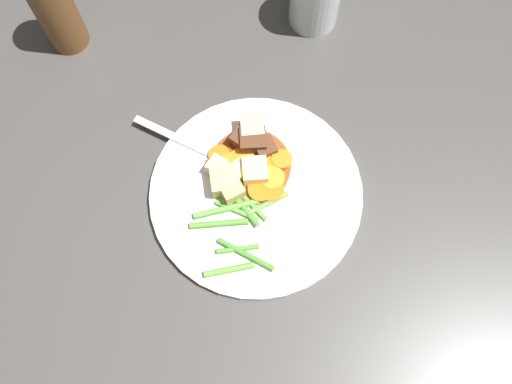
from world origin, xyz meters
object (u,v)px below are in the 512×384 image
(potato_chunk_0, at_px, (251,172))
(potato_chunk_5, at_px, (255,128))
(potato_chunk_1, at_px, (239,171))
(carrot_slice_3, at_px, (271,190))
(carrot_slice_5, at_px, (219,156))
(carrot_slice_6, at_px, (243,161))
(carrot_slice_0, at_px, (272,179))
(meat_chunk_2, at_px, (254,141))
(meat_chunk_1, at_px, (242,138))
(carrot_slice_4, at_px, (261,194))
(carrot_slice_7, at_px, (282,160))
(potato_chunk_3, at_px, (232,194))
(pepper_mill, at_px, (55,9))
(potato_chunk_2, at_px, (217,167))
(potato_chunk_4, at_px, (223,181))
(carrot_slice_2, at_px, (231,165))
(dinner_plate, at_px, (256,194))
(fork, at_px, (196,147))
(carrot_slice_1, at_px, (266,169))
(meat_chunk_0, at_px, (265,148))

(potato_chunk_0, relative_size, potato_chunk_5, 0.97)
(potato_chunk_0, xyz_separation_m, potato_chunk_1, (0.00, 0.02, -0.00))
(carrot_slice_3, distance_m, carrot_slice_5, 0.08)
(carrot_slice_6, distance_m, potato_chunk_1, 0.02)
(carrot_slice_0, distance_m, meat_chunk_2, 0.06)
(meat_chunk_1, bearing_deg, carrot_slice_5, 122.53)
(carrot_slice_4, relative_size, carrot_slice_5, 1.17)
(carrot_slice_7, distance_m, potato_chunk_3, 0.08)
(carrot_slice_4, xyz_separation_m, pepper_mill, (0.26, 0.26, 0.05))
(carrot_slice_0, height_order, carrot_slice_3, carrot_slice_0)
(meat_chunk_1, bearing_deg, meat_chunk_2, -113.93)
(potato_chunk_2, xyz_separation_m, potato_chunk_4, (-0.02, -0.01, 0.00))
(meat_chunk_1, bearing_deg, carrot_slice_2, 154.36)
(potato_chunk_5, bearing_deg, dinner_plate, 177.75)
(carrot_slice_6, distance_m, fork, 0.07)
(carrot_slice_0, relative_size, potato_chunk_4, 0.91)
(potato_chunk_3, xyz_separation_m, meat_chunk_1, (0.08, -0.02, -0.00))
(carrot_slice_5, relative_size, carrot_slice_7, 1.05)
(carrot_slice_0, relative_size, potato_chunk_3, 1.15)
(carrot_slice_1, bearing_deg, dinner_plate, 152.60)
(dinner_plate, bearing_deg, pepper_mill, 44.75)
(potato_chunk_1, relative_size, meat_chunk_2, 0.64)
(carrot_slice_0, height_order, potato_chunk_1, potato_chunk_1)
(dinner_plate, xyz_separation_m, meat_chunk_1, (0.07, 0.01, 0.02))
(carrot_slice_1, distance_m, pepper_mill, 0.36)
(fork, bearing_deg, meat_chunk_0, -96.87)
(carrot_slice_0, xyz_separation_m, carrot_slice_3, (-0.01, 0.00, -0.00))
(carrot_slice_5, relative_size, pepper_mill, 0.20)
(meat_chunk_2, bearing_deg, potato_chunk_3, 154.75)
(carrot_slice_2, distance_m, carrot_slice_7, 0.07)
(dinner_plate, bearing_deg, carrot_slice_2, 39.39)
(carrot_slice_5, distance_m, potato_chunk_4, 0.04)
(carrot_slice_3, xyz_separation_m, carrot_slice_7, (0.04, -0.02, 0.00))
(potato_chunk_1, distance_m, fork, 0.07)
(carrot_slice_0, xyz_separation_m, meat_chunk_2, (0.05, 0.02, 0.01))
(potato_chunk_0, height_order, potato_chunk_1, potato_chunk_0)
(fork, height_order, pepper_mill, pepper_mill)
(carrot_slice_2, height_order, potato_chunk_3, potato_chunk_3)
(potato_chunk_4, height_order, fork, potato_chunk_4)
(carrot_slice_5, bearing_deg, potato_chunk_3, -165.67)
(carrot_slice_6, relative_size, meat_chunk_1, 1.20)
(potato_chunk_2, bearing_deg, carrot_slice_6, -73.26)
(potato_chunk_3, bearing_deg, potato_chunk_0, -42.95)
(carrot_slice_2, bearing_deg, potato_chunk_3, 179.36)
(potato_chunk_3, xyz_separation_m, potato_chunk_5, (0.09, -0.03, 0.00))
(fork, bearing_deg, carrot_slice_2, -123.72)
(dinner_plate, bearing_deg, carrot_slice_7, -42.54)
(carrot_slice_3, xyz_separation_m, potato_chunk_2, (0.03, 0.07, 0.01))
(potato_chunk_4, distance_m, meat_chunk_0, 0.07)
(carrot_slice_4, relative_size, potato_chunk_0, 0.99)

